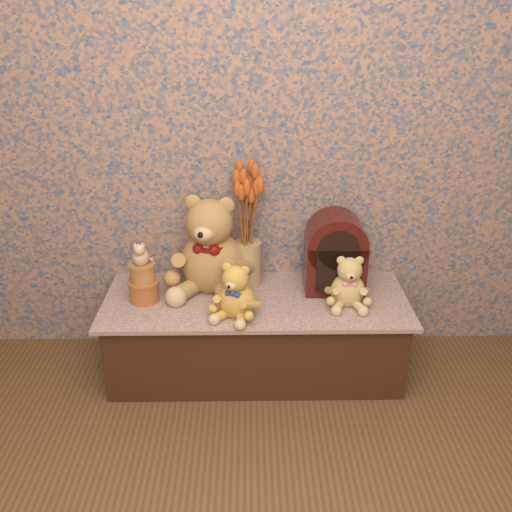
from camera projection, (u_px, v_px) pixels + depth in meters
The scene contains 10 objects.
display_shelf at pixel (256, 334), 2.63m from camera, with size 1.41×0.56×0.40m, color #34496B.
teddy_large at pixel (212, 239), 2.54m from camera, with size 0.40×0.47×0.50m, color #AB7E42, non-canonical shape.
teddy_medium at pixel (237, 288), 2.36m from camera, with size 0.21×0.25×0.27m, color #B17E31, non-canonical shape.
teddy_small at pixel (349, 278), 2.45m from camera, with size 0.20×0.24×0.26m, color tan, non-canonical shape.
cathedral_radio at pixel (335, 252), 2.55m from camera, with size 0.28×0.20×0.38m, color #3B0F0A, non-canonical shape.
ceramic_vase at pixel (248, 263), 2.64m from camera, with size 0.13×0.13×0.22m, color tan.
dried_stalks at pixel (247, 201), 2.51m from camera, with size 0.21×0.21×0.41m, color #C1531E, non-canonical shape.
biscuit_tin_lower at pixel (144, 291), 2.51m from camera, with size 0.13×0.13×0.10m, color gold.
biscuit_tin_upper at pixel (142, 273), 2.47m from camera, with size 0.11×0.11×0.09m, color #D7B15E.
cat_figurine at pixel (140, 252), 2.42m from camera, with size 0.09×0.10×0.12m, color silver, non-canonical shape.
Camera 1 is at (-0.03, -0.99, 1.65)m, focal length 38.40 mm.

